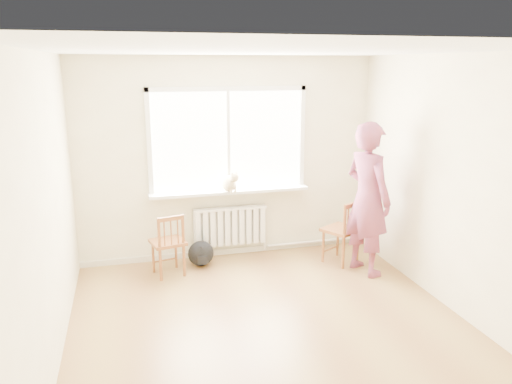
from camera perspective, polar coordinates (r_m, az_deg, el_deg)
floor at (r=5.12m, az=2.24°, el=-15.93°), size 4.50×4.50×0.00m
ceiling at (r=4.42m, az=2.60°, el=15.87°), size 4.50×4.50×0.00m
back_wall at (r=6.72m, az=-3.22°, el=3.77°), size 4.00×0.01×2.70m
window at (r=6.65m, az=-3.21°, el=6.38°), size 2.12×0.05×1.42m
windowsill at (r=6.71m, az=-2.98°, el=0.08°), size 2.15×0.22×0.04m
radiator at (r=6.86m, az=-2.96°, el=-3.86°), size 1.00×0.12×0.55m
heating_pipe at (r=7.35m, az=6.66°, el=-5.66°), size 1.40×0.04×0.04m
baseboard at (r=7.06m, az=-3.04°, el=-6.75°), size 4.00×0.03×0.08m
chair_left at (r=6.33m, az=-9.91°, el=-5.96°), size 0.48×0.46×0.81m
chair_right at (r=6.71m, az=10.02°, el=-4.52°), size 0.57×0.57×0.86m
person at (r=6.34m, az=12.64°, el=-0.78°), size 0.65×0.81×1.93m
cat at (r=6.58m, az=-3.05°, el=1.07°), size 0.28×0.43×0.30m
backpack at (r=6.65m, az=-6.32°, el=-6.98°), size 0.38×0.31×0.34m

